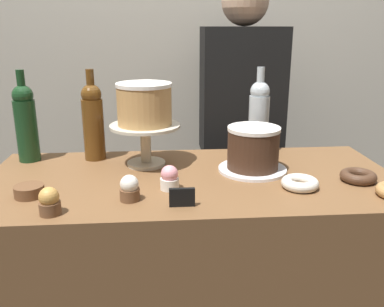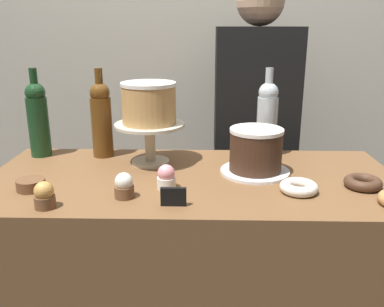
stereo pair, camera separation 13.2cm
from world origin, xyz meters
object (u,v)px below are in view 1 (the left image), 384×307
(cupcake_strawberry, at_px, (170,178))
(barista_figure, at_px, (240,152))
(wine_bottle_green, at_px, (26,121))
(cupcake_vanilla, at_px, (130,189))
(wine_bottle_clear, at_px, (259,116))
(chocolate_round_cake, at_px, (253,148))
(cookie_stack, at_px, (29,191))
(donut_chocolate, at_px, (358,176))
(cupcake_caramel, at_px, (49,202))
(donut_sugar, at_px, (300,183))
(price_sign_chalkboard, at_px, (182,197))
(white_layer_cake, at_px, (144,104))
(wine_bottle_amber, at_px, (93,120))

(cupcake_strawberry, bearing_deg, barista_figure, 62.77)
(wine_bottle_green, bearing_deg, cupcake_vanilla, -45.50)
(wine_bottle_green, height_order, wine_bottle_clear, same)
(chocolate_round_cake, xyz_separation_m, wine_bottle_green, (-0.78, 0.18, 0.06))
(cookie_stack, bearing_deg, donut_chocolate, 2.52)
(cupcake_caramel, distance_m, barista_figure, 1.05)
(chocolate_round_cake, distance_m, donut_sugar, 0.21)
(donut_chocolate, xyz_separation_m, price_sign_chalkboard, (-0.56, -0.15, 0.01))
(white_layer_cake, bearing_deg, wine_bottle_green, 168.45)
(cookie_stack, height_order, barista_figure, barista_figure)
(wine_bottle_amber, height_order, price_sign_chalkboard, wine_bottle_amber)
(donut_chocolate, relative_size, cookie_stack, 1.33)
(cupcake_strawberry, distance_m, barista_figure, 0.76)
(price_sign_chalkboard, bearing_deg, cupcake_vanilla, 159.90)
(chocolate_round_cake, bearing_deg, cupcake_caramel, -153.95)
(white_layer_cake, height_order, cupcake_strawberry, white_layer_cake)
(chocolate_round_cake, height_order, cupcake_caramel, chocolate_round_cake)
(cupcake_caramel, xyz_separation_m, cupcake_vanilla, (0.20, 0.07, 0.00))
(donut_chocolate, bearing_deg, wine_bottle_clear, 127.44)
(wine_bottle_green, relative_size, cupcake_strawberry, 4.38)
(cupcake_caramel, relative_size, donut_chocolate, 0.66)
(wine_bottle_clear, height_order, cookie_stack, wine_bottle_clear)
(wine_bottle_amber, distance_m, cupcake_caramel, 0.48)
(cupcake_caramel, distance_m, cookie_stack, 0.15)
(cupcake_caramel, distance_m, cupcake_vanilla, 0.21)
(wine_bottle_clear, relative_size, cupcake_strawberry, 4.38)
(donut_chocolate, distance_m, price_sign_chalkboard, 0.58)
(white_layer_cake, relative_size, wine_bottle_amber, 0.58)
(white_layer_cake, distance_m, wine_bottle_amber, 0.22)
(cupcake_vanilla, xyz_separation_m, donut_chocolate, (0.71, 0.09, -0.02))
(wine_bottle_clear, xyz_separation_m, barista_figure, (-0.00, 0.32, -0.24))
(cupcake_caramel, relative_size, donut_sugar, 0.66)
(cupcake_caramel, xyz_separation_m, cupcake_strawberry, (0.31, 0.15, 0.00))
(chocolate_round_cake, relative_size, wine_bottle_amber, 0.53)
(white_layer_cake, relative_size, wine_bottle_clear, 0.58)
(cupcake_caramel, relative_size, cupcake_strawberry, 1.00)
(wine_bottle_amber, bearing_deg, cupcake_caramel, -96.08)
(donut_chocolate, bearing_deg, wine_bottle_green, 164.74)
(cupcake_vanilla, distance_m, cookie_stack, 0.29)
(wine_bottle_amber, distance_m, barista_figure, 0.74)
(cupcake_caramel, relative_size, price_sign_chalkboard, 1.06)
(cupcake_vanilla, xyz_separation_m, donut_sugar, (0.50, 0.05, -0.02))
(cupcake_vanilla, bearing_deg, wine_bottle_clear, 42.28)
(wine_bottle_green, height_order, cupcake_vanilla, wine_bottle_green)
(chocolate_round_cake, relative_size, cupcake_strawberry, 2.34)
(chocolate_round_cake, xyz_separation_m, cupcake_vanilla, (-0.40, -0.22, -0.05))
(price_sign_chalkboard, bearing_deg, wine_bottle_clear, 56.13)
(cupcake_caramel, bearing_deg, price_sign_chalkboard, 3.70)
(white_layer_cake, relative_size, cupcake_strawberry, 2.52)
(wine_bottle_clear, xyz_separation_m, cupcake_vanilla, (-0.46, -0.42, -0.11))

